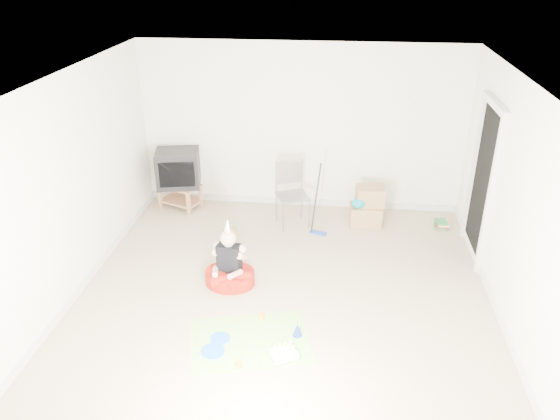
# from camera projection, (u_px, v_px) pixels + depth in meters

# --- Properties ---
(ground) EXTENTS (5.00, 5.00, 0.00)m
(ground) POSITION_uv_depth(u_px,v_px,m) (284.00, 290.00, 6.74)
(ground) COLOR tan
(ground) RESTS_ON ground
(doorway_recess) EXTENTS (0.02, 0.90, 2.05)m
(doorway_recess) POSITION_uv_depth(u_px,v_px,m) (483.00, 184.00, 7.11)
(doorway_recess) COLOR black
(doorway_recess) RESTS_ON ground
(tv_stand) EXTENTS (0.73, 0.61, 0.39)m
(tv_stand) POSITION_uv_depth(u_px,v_px,m) (180.00, 194.00, 8.76)
(tv_stand) COLOR #9D6847
(tv_stand) RESTS_ON ground
(crt_tv) EXTENTS (0.76, 0.67, 0.57)m
(crt_tv) POSITION_uv_depth(u_px,v_px,m) (178.00, 168.00, 8.57)
(crt_tv) COLOR black
(crt_tv) RESTS_ON tv_stand
(folding_chair) EXTENTS (0.56, 0.55, 0.97)m
(folding_chair) POSITION_uv_depth(u_px,v_px,m) (293.00, 196.00, 8.11)
(folding_chair) COLOR gray
(folding_chair) RESTS_ON ground
(cardboard_boxes) EXTENTS (0.51, 0.41, 0.60)m
(cardboard_boxes) POSITION_uv_depth(u_px,v_px,m) (367.00, 207.00, 8.22)
(cardboard_boxes) COLOR #A57A4F
(cardboard_boxes) RESTS_ON ground
(floor_mop) EXTENTS (0.27, 0.33, 1.01)m
(floor_mop) POSITION_uv_depth(u_px,v_px,m) (319.00, 218.00, 7.93)
(floor_mop) COLOR #213BA9
(floor_mop) RESTS_ON ground
(book_pile) EXTENTS (0.23, 0.28, 0.11)m
(book_pile) POSITION_uv_depth(u_px,v_px,m) (442.00, 223.00, 8.23)
(book_pile) COLOR #287A3F
(book_pile) RESTS_ON ground
(seated_woman) EXTENTS (0.71, 0.71, 0.90)m
(seated_woman) POSITION_uv_depth(u_px,v_px,m) (230.00, 270.00, 6.79)
(seated_woman) COLOR #A51A0F
(seated_woman) RESTS_ON ground
(party_mat) EXTENTS (1.46, 1.21, 0.01)m
(party_mat) POSITION_uv_depth(u_px,v_px,m) (250.00, 341.00, 5.87)
(party_mat) COLOR #FF358E
(party_mat) RESTS_ON ground
(birthday_cake) EXTENTS (0.33, 0.31, 0.13)m
(birthday_cake) POSITION_uv_depth(u_px,v_px,m) (284.00, 355.00, 5.62)
(birthday_cake) COLOR white
(birthday_cake) RESTS_ON party_mat
(blue_plate_near) EXTENTS (0.24, 0.24, 0.01)m
(blue_plate_near) POSITION_uv_depth(u_px,v_px,m) (220.00, 338.00, 5.89)
(blue_plate_near) COLOR blue
(blue_plate_near) RESTS_ON party_mat
(blue_plate_far) EXTENTS (0.27, 0.27, 0.01)m
(blue_plate_far) POSITION_uv_depth(u_px,v_px,m) (213.00, 351.00, 5.71)
(blue_plate_far) COLOR blue
(blue_plate_far) RESTS_ON party_mat
(orange_cup_near) EXTENTS (0.08, 0.08, 0.07)m
(orange_cup_near) POSITION_uv_depth(u_px,v_px,m) (261.00, 316.00, 6.20)
(orange_cup_near) COLOR orange
(orange_cup_near) RESTS_ON party_mat
(orange_cup_far) EXTENTS (0.10, 0.10, 0.08)m
(orange_cup_far) POSITION_uv_depth(u_px,v_px,m) (239.00, 364.00, 5.48)
(orange_cup_far) COLOR orange
(orange_cup_far) RESTS_ON party_mat
(blue_party_hat) EXTENTS (0.14, 0.14, 0.16)m
(blue_party_hat) POSITION_uv_depth(u_px,v_px,m) (297.00, 330.00, 5.91)
(blue_party_hat) COLOR #1B3CC1
(blue_party_hat) RESTS_ON party_mat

